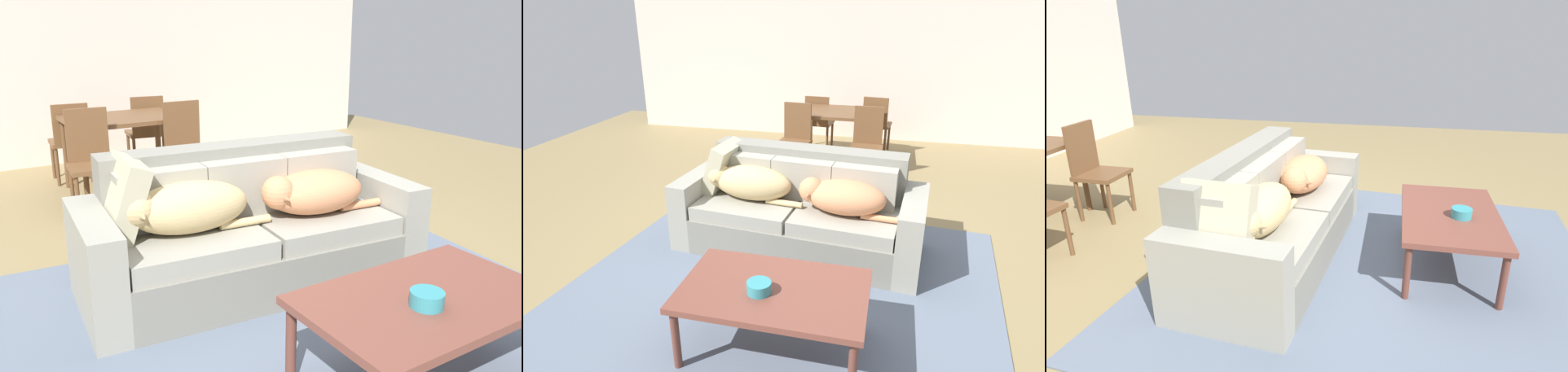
{
  "view_description": "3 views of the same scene",
  "coord_description": "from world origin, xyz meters",
  "views": [
    {
      "loc": [
        -1.89,
        -2.86,
        1.63
      ],
      "look_at": [
        -0.18,
        -0.12,
        0.68
      ],
      "focal_mm": 38.15,
      "sensor_mm": 36.0,
      "label": 1
    },
    {
      "loc": [
        0.53,
        -3.56,
        2.02
      ],
      "look_at": [
        -0.35,
        0.03,
        0.57
      ],
      "focal_mm": 30.73,
      "sensor_mm": 36.0,
      "label": 2
    },
    {
      "loc": [
        -3.22,
        -0.91,
        1.77
      ],
      "look_at": [
        -0.01,
        -0.24,
        0.56
      ],
      "focal_mm": 29.9,
      "sensor_mm": 36.0,
      "label": 3
    }
  ],
  "objects": [
    {
      "name": "dog_on_left_cushion",
      "position": [
        -0.66,
        -0.05,
        0.61
      ],
      "size": [
        0.89,
        0.42,
        0.3
      ],
      "rotation": [
        0.0,
        0.0,
        -0.09
      ],
      "color": "tan",
      "rests_on": "couch"
    },
    {
      "name": "dining_chair_far_right",
      "position": [
        0.3,
        3.12,
        0.48
      ],
      "size": [
        0.45,
        0.45,
        0.86
      ],
      "rotation": [
        0.0,
        0.0,
        3.0
      ],
      "color": "brown",
      "rests_on": "ground"
    },
    {
      "name": "dining_table",
      "position": [
        -0.17,
        2.49,
        0.67
      ],
      "size": [
        1.11,
        0.84,
        0.75
      ],
      "color": "brown",
      "rests_on": "ground"
    },
    {
      "name": "bowl_on_coffee_table",
      "position": [
        -0.15,
        -1.42,
        0.49
      ],
      "size": [
        0.15,
        0.15,
        0.07
      ],
      "primitive_type": "cylinder",
      "color": "teal",
      "rests_on": "coffee_table"
    },
    {
      "name": "dining_chair_near_right",
      "position": [
        0.25,
        1.91,
        0.51
      ],
      "size": [
        0.41,
        0.41,
        0.92
      ],
      "rotation": [
        0.0,
        0.0,
        -0.01
      ],
      "color": "brown",
      "rests_on": "ground"
    },
    {
      "name": "dog_on_right_cushion",
      "position": [
        0.18,
        -0.15,
        0.59
      ],
      "size": [
        0.84,
        0.46,
        0.28
      ],
      "rotation": [
        0.0,
        0.0,
        -0.09
      ],
      "color": "tan",
      "rests_on": "couch"
    },
    {
      "name": "back_partition",
      "position": [
        0.0,
        4.0,
        1.35
      ],
      "size": [
        8.0,
        0.12,
        2.7
      ],
      "primitive_type": "cube",
      "color": "beige",
      "rests_on": "ground"
    },
    {
      "name": "area_rug",
      "position": [
        -0.2,
        -0.82,
        0.01
      ],
      "size": [
        3.5,
        3.48,
        0.01
      ],
      "primitive_type": "cube",
      "rotation": [
        0.0,
        0.0,
        -0.09
      ],
      "color": "slate",
      "rests_on": "ground"
    },
    {
      "name": "dining_chair_far_left",
      "position": [
        -0.56,
        3.05,
        0.47
      ],
      "size": [
        0.43,
        0.43,
        0.85
      ],
      "rotation": [
        0.0,
        0.0,
        3.06
      ],
      "color": "brown",
      "rests_on": "ground"
    },
    {
      "name": "dining_chair_near_left",
      "position": [
        -0.67,
        1.89,
        0.51
      ],
      "size": [
        0.44,
        0.44,
        0.93
      ],
      "rotation": [
        0.0,
        0.0,
        -0.1
      ],
      "color": "brown",
      "rests_on": "ground"
    },
    {
      "name": "ground_plane",
      "position": [
        0.0,
        0.0,
        0.0
      ],
      "size": [
        10.0,
        10.0,
        0.0
      ],
      "primitive_type": "plane",
      "color": "olive"
    },
    {
      "name": "throw_pillow_by_left_arm",
      "position": [
        -0.97,
        0.13,
        0.66
      ],
      "size": [
        0.32,
        0.49,
        0.48
      ],
      "primitive_type": "cube",
      "rotation": [
        0.0,
        0.33,
        -0.1
      ],
      "color": "#B6B091",
      "rests_on": "couch"
    },
    {
      "name": "coffee_table",
      "position": [
        -0.08,
        -1.35,
        0.41
      ],
      "size": [
        1.14,
        0.71,
        0.46
      ],
      "color": "brown",
      "rests_on": "ground"
    },
    {
      "name": "couch",
      "position": [
        -0.2,
        0.01,
        0.34
      ],
      "size": [
        2.21,
        1.05,
        0.87
      ],
      "rotation": [
        0.0,
        0.0,
        -0.09
      ],
      "color": "gray",
      "rests_on": "ground"
    }
  ]
}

